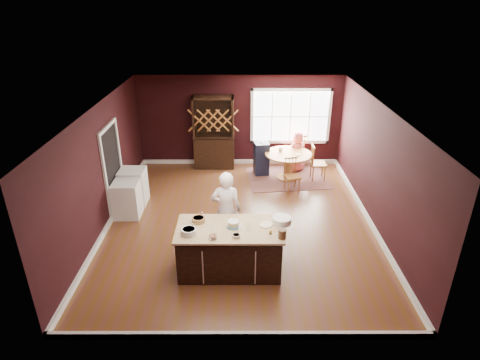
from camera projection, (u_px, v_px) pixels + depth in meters
name	position (u px, v px, depth m)	size (l,w,h in m)	color
room_shell	(240.00, 168.00, 8.72)	(7.00, 7.00, 7.00)	#5C3715
window	(291.00, 116.00, 11.80)	(2.36, 0.10, 1.66)	white
doorway	(113.00, 171.00, 9.40)	(0.08, 1.26, 2.13)	white
kitchen_island	(230.00, 250.00, 7.51)	(1.95, 1.02, 0.92)	black
dining_table	(288.00, 161.00, 11.24)	(1.31, 1.31, 0.75)	brown
baker	(226.00, 210.00, 8.07)	(0.61, 0.40, 1.68)	white
layer_cake	(233.00, 224.00, 7.32)	(0.30, 0.30, 0.12)	white
bowl_blue	(189.00, 231.00, 7.11)	(0.27, 0.27, 0.10)	silver
bowl_yellow	(199.00, 220.00, 7.48)	(0.24, 0.24, 0.09)	olive
bowl_pink	(213.00, 237.00, 6.99)	(0.15, 0.15, 0.06)	white
bowl_olive	(236.00, 236.00, 7.02)	(0.15, 0.15, 0.05)	beige
drinking_glass	(248.00, 227.00, 7.21)	(0.07, 0.07, 0.14)	white
dinner_plate	(266.00, 225.00, 7.39)	(0.24, 0.24, 0.02)	#FCEFCA
white_tub	(282.00, 220.00, 7.44)	(0.35, 0.35, 0.12)	silver
stoneware_crock	(282.00, 234.00, 6.97)	(0.14, 0.14, 0.17)	#513922
toy_figurine	(270.00, 232.00, 7.11)	(0.05, 0.05, 0.08)	yellow
rug	(287.00, 178.00, 11.46)	(2.20, 1.70, 0.01)	brown
chair_east	(319.00, 162.00, 11.19)	(0.43, 0.41, 1.02)	brown
chair_south	(292.00, 175.00, 10.53)	(0.39, 0.37, 0.92)	brown
chair_north	(297.00, 150.00, 11.98)	(0.45, 0.43, 1.07)	brown
seated_woman	(297.00, 151.00, 11.70)	(0.59, 0.38, 1.20)	#ED6969
high_chair	(261.00, 158.00, 11.53)	(0.40, 0.40, 1.00)	#191D46
toddler	(261.00, 147.00, 11.44)	(0.18, 0.14, 0.26)	#8CA5BF
table_plate	(298.00, 154.00, 11.07)	(0.19, 0.19, 0.01)	beige
table_cup	(281.00, 150.00, 11.28)	(0.12, 0.12, 0.10)	silver
hutch	(214.00, 133.00, 11.75)	(1.18, 0.49, 2.16)	#3D2114
washer	(127.00, 199.00, 9.36)	(0.59, 0.57, 0.86)	white
dryer	(134.00, 187.00, 9.93)	(0.62, 0.60, 0.90)	silver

